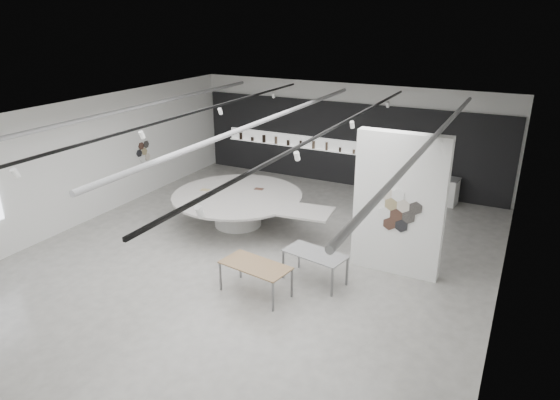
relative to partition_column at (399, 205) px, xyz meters
The scene contains 7 objects.
room 3.74m from the partition_column, 164.48° to the right, with size 12.02×14.02×3.82m.
back_wall_display 6.94m from the partition_column, 121.12° to the left, with size 11.80×0.27×3.10m.
partition_column is the anchor object (origin of this frame).
display_island 5.17m from the partition_column, behind, with size 5.40×4.41×1.02m.
sample_table_wood 3.81m from the partition_column, 135.05° to the right, with size 1.73×1.05×0.76m.
sample_table_stone 2.39m from the partition_column, 137.71° to the right, with size 1.63×1.03×0.78m.
kitchen_counter 5.68m from the partition_column, 90.92° to the left, with size 1.71×0.84×1.29m.
Camera 1 is at (6.05, -10.40, 6.22)m, focal length 32.00 mm.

